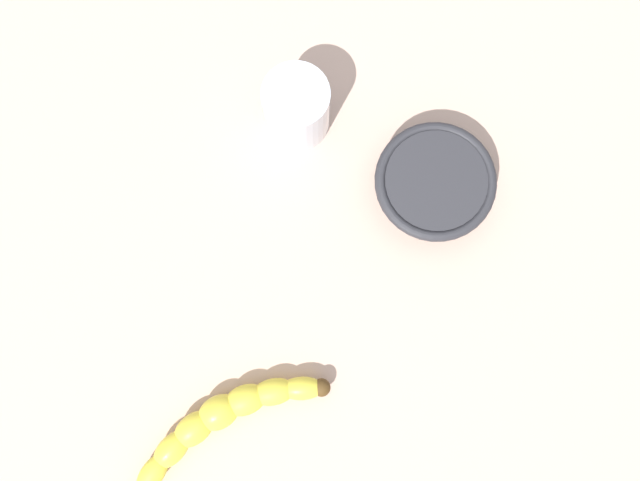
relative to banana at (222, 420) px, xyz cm
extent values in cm
cube|color=beige|center=(-14.92, -8.23, -3.27)|extent=(120.00, 120.00, 3.00)
ellipsoid|color=yellow|center=(-8.50, 2.93, 0.00)|extent=(5.16, 4.78, 2.47)
ellipsoid|color=yellow|center=(-5.93, 1.24, 0.00)|extent=(5.41, 4.70, 2.83)
ellipsoid|color=yellow|center=(-3.13, -0.03, 0.00)|extent=(5.42, 4.56, 3.18)
ellipsoid|color=yellow|center=(-0.17, -0.85, 0.00)|extent=(5.21, 4.35, 3.53)
ellipsoid|color=yellow|center=(2.89, -1.20, 0.00)|extent=(4.73, 3.35, 3.18)
ellipsoid|color=yellow|center=(5.96, -1.08, 0.00)|extent=(4.91, 3.35, 2.83)
ellipsoid|color=yellow|center=(8.97, -0.48, 0.00)|extent=(5.11, 3.62, 2.47)
sphere|color=#513819|center=(-10.14, 4.20, 0.00)|extent=(1.94, 1.94, 1.94)
cylinder|color=silver|center=(-27.39, -20.37, 2.63)|extent=(7.17, 7.17, 8.80)
cylinder|color=#A1D08A|center=(-27.39, -20.37, 2.41)|extent=(6.67, 6.67, 7.84)
cylinder|color=#2D2D33|center=(-33.51, -4.60, 0.73)|extent=(10.97, 10.97, 4.99)
torus|color=#2D2D33|center=(-33.51, -4.60, 2.62)|extent=(13.12, 13.12, 1.20)
camera|label=1|loc=(-13.93, -0.55, 69.46)|focal=35.98mm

